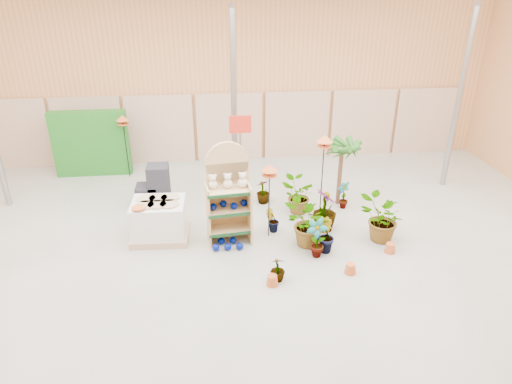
% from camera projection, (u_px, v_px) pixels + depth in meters
% --- Properties ---
extents(room, '(15.20, 12.10, 4.70)m').
position_uv_depth(room, '(243.00, 147.00, 8.30)').
color(room, gray).
rests_on(room, ground).
extents(display_shelf, '(0.93, 0.65, 2.10)m').
position_uv_depth(display_shelf, '(228.00, 196.00, 9.30)').
color(display_shelf, tan).
rests_on(display_shelf, ground).
extents(teddy_bears, '(0.77, 0.20, 0.32)m').
position_uv_depth(teddy_bears, '(229.00, 182.00, 9.05)').
color(teddy_bears, beige).
rests_on(teddy_bears, display_shelf).
extents(gazing_balls_shelf, '(0.77, 0.26, 0.15)m').
position_uv_depth(gazing_balls_shelf, '(229.00, 205.00, 9.25)').
color(gazing_balls_shelf, '#000F70').
rests_on(gazing_balls_shelf, display_shelf).
extents(gazing_balls_floor, '(0.63, 0.39, 0.15)m').
position_uv_depth(gazing_balls_floor, '(228.00, 245.00, 9.29)').
color(gazing_balls_floor, '#000F70').
rests_on(gazing_balls_floor, ground).
extents(pallet_stack, '(1.22, 1.03, 0.87)m').
position_uv_depth(pallet_stack, '(159.00, 220.00, 9.51)').
color(pallet_stack, tan).
rests_on(pallet_stack, ground).
extents(charcoal_planters, '(0.80, 0.50, 1.00)m').
position_uv_depth(charcoal_planters, '(155.00, 188.00, 10.92)').
color(charcoal_planters, black).
rests_on(charcoal_planters, ground).
extents(trellis_stock, '(2.00, 0.30, 1.80)m').
position_uv_depth(trellis_stock, '(91.00, 143.00, 12.35)').
color(trellis_stock, '#1C681B').
rests_on(trellis_stock, ground).
extents(offer_sign, '(0.50, 0.08, 2.20)m').
position_uv_depth(offer_sign, '(240.00, 142.00, 10.45)').
color(offer_sign, gray).
rests_on(offer_sign, ground).
extents(bird_table_front, '(0.34, 0.34, 1.65)m').
position_uv_depth(bird_table_front, '(269.00, 170.00, 9.08)').
color(bird_table_front, black).
rests_on(bird_table_front, ground).
extents(bird_table_right, '(0.34, 0.34, 2.10)m').
position_uv_depth(bird_table_right, '(324.00, 142.00, 9.31)').
color(bird_table_right, black).
rests_on(bird_table_right, ground).
extents(bird_table_back, '(0.34, 0.34, 1.74)m').
position_uv_depth(bird_table_back, '(123.00, 120.00, 11.87)').
color(bird_table_back, black).
rests_on(bird_table_back, ground).
extents(palm, '(0.70, 0.70, 1.72)m').
position_uv_depth(palm, '(342.00, 147.00, 10.49)').
color(palm, brown).
rests_on(palm, ground).
extents(potted_plant_1, '(0.50, 0.50, 0.72)m').
position_uv_depth(potted_plant_1, '(325.00, 235.00, 9.07)').
color(potted_plant_1, '#1F5517').
rests_on(potted_plant_1, ground).
extents(potted_plant_2, '(1.19, 1.17, 1.00)m').
position_uv_depth(potted_plant_2, '(308.00, 224.00, 9.18)').
color(potted_plant_2, '#1F5517').
rests_on(potted_plant_2, ground).
extents(potted_plant_3, '(0.59, 0.59, 0.93)m').
position_uv_depth(potted_plant_3, '(325.00, 210.00, 9.81)').
color(potted_plant_3, '#1F5517').
rests_on(potted_plant_3, ground).
extents(potted_plant_4, '(0.29, 0.39, 0.67)m').
position_uv_depth(potted_plant_4, '(343.00, 195.00, 10.77)').
color(potted_plant_4, '#1F5517').
rests_on(potted_plant_4, ground).
extents(potted_plant_5, '(0.34, 0.29, 0.54)m').
position_uv_depth(potted_plant_5, '(272.00, 221.00, 9.79)').
color(potted_plant_5, '#1F5517').
rests_on(potted_plant_5, ground).
extents(potted_plant_6, '(0.95, 0.89, 0.85)m').
position_uv_depth(potted_plant_6, '(297.00, 196.00, 10.51)').
color(potted_plant_6, '#1F5517').
rests_on(potted_plant_6, ground).
extents(potted_plant_7, '(0.27, 0.27, 0.48)m').
position_uv_depth(potted_plant_7, '(278.00, 269.00, 8.24)').
color(potted_plant_7, '#1F5517').
rests_on(potted_plant_7, ground).
extents(potted_plant_8, '(0.52, 0.51, 0.82)m').
position_uv_depth(potted_plant_8, '(317.00, 238.00, 8.87)').
color(potted_plant_8, '#1F5517').
rests_on(potted_plant_8, ground).
extents(potted_plant_10, '(1.04, 0.95, 1.00)m').
position_uv_depth(potted_plant_10, '(382.00, 220.00, 9.36)').
color(potted_plant_10, '#1F5517').
rests_on(potted_plant_10, ground).
extents(potted_plant_11, '(0.46, 0.46, 0.61)m').
position_uv_depth(potted_plant_11, '(263.00, 191.00, 11.03)').
color(potted_plant_11, '#1F5517').
rests_on(potted_plant_11, ground).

